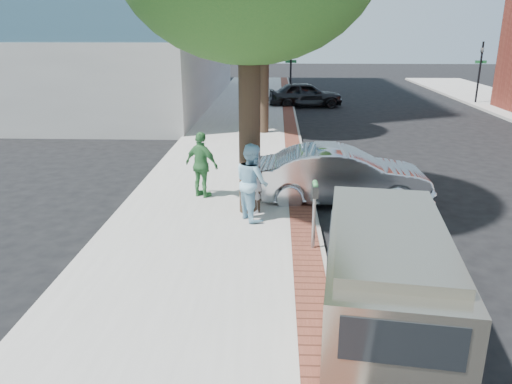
# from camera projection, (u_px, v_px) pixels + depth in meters

# --- Properties ---
(ground) EXTENTS (120.00, 120.00, 0.00)m
(ground) POSITION_uv_depth(u_px,v_px,m) (273.00, 248.00, 10.88)
(ground) COLOR black
(ground) RESTS_ON ground
(sidewalk) EXTENTS (5.00, 60.00, 0.15)m
(sidewalk) POSITION_uv_depth(u_px,v_px,m) (234.00, 155.00, 18.50)
(sidewalk) COLOR #9E9991
(sidewalk) RESTS_ON ground
(brick_strip) EXTENTS (0.60, 60.00, 0.01)m
(brick_strip) POSITION_uv_depth(u_px,v_px,m) (294.00, 154.00, 18.39)
(brick_strip) COLOR brown
(brick_strip) RESTS_ON sidewalk
(curb) EXTENTS (0.10, 60.00, 0.15)m
(curb) POSITION_uv_depth(u_px,v_px,m) (303.00, 156.00, 18.40)
(curb) COLOR gray
(curb) RESTS_ON ground
(office_base) EXTENTS (18.20, 22.20, 4.00)m
(office_base) POSITION_uv_depth(u_px,v_px,m) (72.00, 71.00, 31.64)
(office_base) COLOR gray
(office_base) RESTS_ON ground
(signal_near) EXTENTS (0.70, 0.15, 3.80)m
(signal_near) POSITION_uv_depth(u_px,v_px,m) (291.00, 67.00, 31.02)
(signal_near) COLOR black
(signal_near) RESTS_ON ground
(signal_far) EXTENTS (0.70, 0.15, 3.80)m
(signal_far) POSITION_uv_depth(u_px,v_px,m) (480.00, 68.00, 30.57)
(signal_far) COLOR black
(signal_far) RESTS_ON ground
(tree_far) EXTENTS (4.80, 4.80, 7.14)m
(tree_far) POSITION_uv_depth(u_px,v_px,m) (265.00, 9.00, 20.63)
(tree_far) COLOR black
(tree_far) RESTS_ON sidewalk
(parking_meter) EXTENTS (0.12, 0.32, 1.47)m
(parking_meter) POSITION_uv_depth(u_px,v_px,m) (315.00, 201.00, 10.18)
(parking_meter) COLOR gray
(parking_meter) RESTS_ON sidewalk
(person_gray) EXTENTS (0.81, 0.88, 2.01)m
(person_gray) POSITION_uv_depth(u_px,v_px,m) (252.00, 173.00, 12.31)
(person_gray) COLOR silver
(person_gray) RESTS_ON sidewalk
(person_officer) EXTENTS (1.05, 1.13, 1.86)m
(person_officer) POSITION_uv_depth(u_px,v_px,m) (252.00, 182.00, 11.87)
(person_officer) COLOR #92C8E2
(person_officer) RESTS_ON sidewalk
(person_green) EXTENTS (1.13, 0.91, 1.79)m
(person_green) POSITION_uv_depth(u_px,v_px,m) (202.00, 165.00, 13.46)
(person_green) COLOR #397F42
(person_green) RESTS_ON sidewalk
(sedan_silver) EXTENTS (4.68, 1.65, 1.54)m
(sedan_silver) POSITION_uv_depth(u_px,v_px,m) (341.00, 176.00, 13.47)
(sedan_silver) COLOR #B6B9BE
(sedan_silver) RESTS_ON ground
(bg_car) EXTENTS (4.62, 2.32, 1.51)m
(bg_car) POSITION_uv_depth(u_px,v_px,m) (305.00, 94.00, 30.13)
(bg_car) COLOR black
(bg_car) RESTS_ON ground
(van) EXTENTS (2.40, 4.88, 1.73)m
(van) POSITION_uv_depth(u_px,v_px,m) (386.00, 266.00, 7.96)
(van) COLOR gray
(van) RESTS_ON ground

